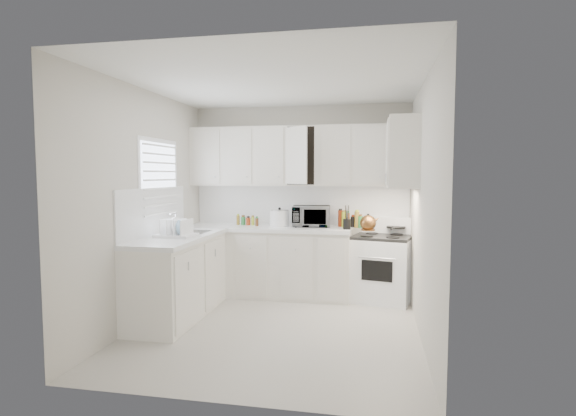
% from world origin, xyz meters
% --- Properties ---
extents(floor, '(3.20, 3.20, 0.00)m').
position_xyz_m(floor, '(0.00, 0.00, 0.00)').
color(floor, '#B8B3A9').
rests_on(floor, ground).
extents(ceiling, '(3.20, 3.20, 0.00)m').
position_xyz_m(ceiling, '(0.00, 0.00, 2.60)').
color(ceiling, white).
rests_on(ceiling, ground).
extents(wall_back, '(3.00, 0.00, 3.00)m').
position_xyz_m(wall_back, '(0.00, 1.60, 1.30)').
color(wall_back, beige).
rests_on(wall_back, ground).
extents(wall_front, '(3.00, 0.00, 3.00)m').
position_xyz_m(wall_front, '(0.00, -1.60, 1.30)').
color(wall_front, beige).
rests_on(wall_front, ground).
extents(wall_left, '(0.00, 3.20, 3.20)m').
position_xyz_m(wall_left, '(-1.50, 0.00, 1.30)').
color(wall_left, beige).
rests_on(wall_left, ground).
extents(wall_right, '(0.00, 3.20, 3.20)m').
position_xyz_m(wall_right, '(1.50, 0.00, 1.30)').
color(wall_right, beige).
rests_on(wall_right, ground).
extents(window_blinds, '(0.06, 0.96, 1.06)m').
position_xyz_m(window_blinds, '(-1.48, 0.35, 1.55)').
color(window_blinds, white).
rests_on(window_blinds, wall_left).
extents(lower_cabinets_back, '(2.22, 0.60, 0.90)m').
position_xyz_m(lower_cabinets_back, '(-0.39, 1.30, 0.45)').
color(lower_cabinets_back, beige).
rests_on(lower_cabinets_back, floor).
extents(lower_cabinets_left, '(0.60, 1.60, 0.90)m').
position_xyz_m(lower_cabinets_left, '(-1.20, 0.20, 0.45)').
color(lower_cabinets_left, beige).
rests_on(lower_cabinets_left, floor).
extents(countertop_back, '(2.24, 0.64, 0.05)m').
position_xyz_m(countertop_back, '(-0.39, 1.29, 0.93)').
color(countertop_back, silver).
rests_on(countertop_back, lower_cabinets_back).
extents(countertop_left, '(0.64, 1.62, 0.05)m').
position_xyz_m(countertop_left, '(-1.19, 0.20, 0.93)').
color(countertop_left, silver).
rests_on(countertop_left, lower_cabinets_left).
extents(backsplash_back, '(2.98, 0.02, 0.55)m').
position_xyz_m(backsplash_back, '(0.00, 1.59, 1.23)').
color(backsplash_back, silver).
rests_on(backsplash_back, wall_back).
extents(backsplash_left, '(0.02, 1.60, 0.55)m').
position_xyz_m(backsplash_left, '(-1.49, 0.20, 1.23)').
color(backsplash_left, silver).
rests_on(backsplash_left, wall_left).
extents(upper_cabinets_back, '(3.00, 0.33, 0.80)m').
position_xyz_m(upper_cabinets_back, '(0.00, 1.44, 1.50)').
color(upper_cabinets_back, beige).
rests_on(upper_cabinets_back, wall_back).
extents(upper_cabinets_right, '(0.33, 0.90, 0.80)m').
position_xyz_m(upper_cabinets_right, '(1.33, 0.82, 1.50)').
color(upper_cabinets_right, beige).
rests_on(upper_cabinets_right, wall_right).
extents(sink, '(0.42, 0.38, 0.30)m').
position_xyz_m(sink, '(-1.19, 0.55, 1.07)').
color(sink, gray).
rests_on(sink, countertop_left).
extents(stove, '(0.82, 0.73, 1.10)m').
position_xyz_m(stove, '(1.13, 1.29, 0.55)').
color(stove, white).
rests_on(stove, floor).
extents(tea_kettle, '(0.29, 0.26, 0.23)m').
position_xyz_m(tea_kettle, '(0.95, 1.13, 1.06)').
color(tea_kettle, brown).
rests_on(tea_kettle, stove).
extents(frying_pan, '(0.35, 0.47, 0.04)m').
position_xyz_m(frying_pan, '(1.31, 1.45, 0.96)').
color(frying_pan, black).
rests_on(frying_pan, stove).
extents(microwave, '(0.53, 0.33, 0.34)m').
position_xyz_m(microwave, '(0.19, 1.39, 1.12)').
color(microwave, gray).
rests_on(microwave, countertop_back).
extents(rice_cooker, '(0.32, 0.32, 0.26)m').
position_xyz_m(rice_cooker, '(-0.24, 1.33, 1.08)').
color(rice_cooker, white).
rests_on(rice_cooker, countertop_back).
extents(paper_towel, '(0.12, 0.12, 0.27)m').
position_xyz_m(paper_towel, '(-0.03, 1.45, 1.08)').
color(paper_towel, white).
rests_on(paper_towel, countertop_back).
extents(utensil_crock, '(0.11, 0.11, 0.32)m').
position_xyz_m(utensil_crock, '(0.68, 1.17, 1.11)').
color(utensil_crock, black).
rests_on(utensil_crock, countertop_back).
extents(dish_rack, '(0.45, 0.35, 0.23)m').
position_xyz_m(dish_rack, '(-1.18, 0.11, 1.07)').
color(dish_rack, white).
rests_on(dish_rack, countertop_left).
extents(spice_left_0, '(0.06, 0.06, 0.13)m').
position_xyz_m(spice_left_0, '(-0.85, 1.42, 1.02)').
color(spice_left_0, olive).
rests_on(spice_left_0, countertop_back).
extents(spice_left_1, '(0.06, 0.06, 0.13)m').
position_xyz_m(spice_left_1, '(-0.78, 1.33, 1.02)').
color(spice_left_1, '#287A37').
rests_on(spice_left_1, countertop_back).
extents(spice_left_2, '(0.06, 0.06, 0.13)m').
position_xyz_m(spice_left_2, '(-0.70, 1.42, 1.02)').
color(spice_left_2, '#A73816').
rests_on(spice_left_2, countertop_back).
extents(spice_left_3, '(0.06, 0.06, 0.13)m').
position_xyz_m(spice_left_3, '(-0.62, 1.33, 1.02)').
color(spice_left_3, '#AFC22D').
rests_on(spice_left_3, countertop_back).
extents(spice_left_4, '(0.06, 0.06, 0.13)m').
position_xyz_m(spice_left_4, '(-0.55, 1.42, 1.02)').
color(spice_left_4, brown).
rests_on(spice_left_4, countertop_back).
extents(sauce_right_0, '(0.06, 0.06, 0.19)m').
position_xyz_m(sauce_right_0, '(0.58, 1.46, 1.05)').
color(sauce_right_0, '#A73816').
rests_on(sauce_right_0, countertop_back).
extents(sauce_right_1, '(0.06, 0.06, 0.19)m').
position_xyz_m(sauce_right_1, '(0.64, 1.40, 1.05)').
color(sauce_right_1, '#AFC22D').
rests_on(sauce_right_1, countertop_back).
extents(sauce_right_2, '(0.06, 0.06, 0.19)m').
position_xyz_m(sauce_right_2, '(0.69, 1.46, 1.05)').
color(sauce_right_2, brown).
rests_on(sauce_right_2, countertop_back).
extents(sauce_right_3, '(0.06, 0.06, 0.19)m').
position_xyz_m(sauce_right_3, '(0.74, 1.40, 1.05)').
color(sauce_right_3, black).
rests_on(sauce_right_3, countertop_back).
extents(sauce_right_4, '(0.06, 0.06, 0.19)m').
position_xyz_m(sauce_right_4, '(0.80, 1.46, 1.05)').
color(sauce_right_4, olive).
rests_on(sauce_right_4, countertop_back).
extents(sauce_right_5, '(0.06, 0.06, 0.19)m').
position_xyz_m(sauce_right_5, '(0.85, 1.40, 1.05)').
color(sauce_right_5, '#287A37').
rests_on(sauce_right_5, countertop_back).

